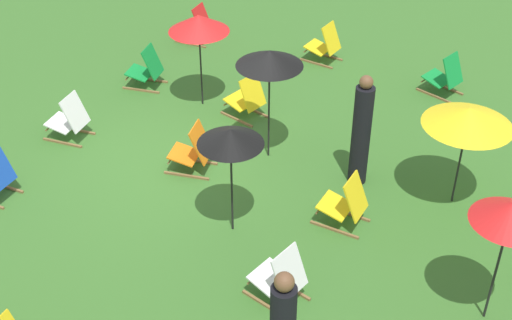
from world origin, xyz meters
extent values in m
plane|color=#386B28|center=(0.00, 0.00, 0.00)|extent=(40.00, 40.00, 0.00)
cube|color=olive|center=(-2.10, -2.29, 0.02)|extent=(0.20, 0.75, 0.04)
cube|color=olive|center=(-1.67, -2.20, 0.02)|extent=(0.20, 0.75, 0.04)
cube|color=#148C38|center=(-1.87, -2.34, 0.27)|extent=(0.56, 0.53, 0.13)
cube|color=#148C38|center=(-1.93, -2.05, 0.55)|extent=(0.52, 0.34, 0.57)
cylinder|color=olive|center=(-1.82, -2.54, 0.20)|extent=(0.44, 0.12, 0.03)
cube|color=olive|center=(-0.01, 2.71, 0.02)|extent=(0.05, 0.76, 0.04)
cube|color=olive|center=(0.43, 2.70, 0.02)|extent=(0.05, 0.76, 0.04)
cube|color=yellow|center=(0.21, 2.61, 0.27)|extent=(0.49, 0.44, 0.13)
cube|color=yellow|center=(0.21, 2.91, 0.55)|extent=(0.49, 0.26, 0.57)
cylinder|color=olive|center=(0.20, 2.41, 0.20)|extent=(0.44, 0.04, 0.03)
cube|color=olive|center=(-0.13, 0.00, 0.02)|extent=(0.21, 0.75, 0.04)
cube|color=olive|center=(0.30, 0.10, 0.02)|extent=(0.21, 0.75, 0.04)
cube|color=orange|center=(0.11, -0.05, 0.27)|extent=(0.57, 0.53, 0.13)
cube|color=orange|center=(0.04, 0.24, 0.55)|extent=(0.52, 0.35, 0.57)
cylinder|color=olive|center=(0.15, -0.25, 0.20)|extent=(0.43, 0.13, 0.03)
cube|color=olive|center=(-4.30, -2.47, 0.02)|extent=(0.09, 0.76, 0.04)
cube|color=olive|center=(-3.86, -2.44, 0.02)|extent=(0.09, 0.76, 0.04)
cube|color=red|center=(-4.07, -2.56, 0.27)|extent=(0.51, 0.47, 0.13)
cube|color=red|center=(-4.09, -2.26, 0.55)|extent=(0.50, 0.28, 0.57)
cylinder|color=olive|center=(-4.06, -2.76, 0.20)|extent=(0.44, 0.06, 0.03)
cube|color=olive|center=(0.04, -2.37, 0.02)|extent=(0.14, 0.76, 0.04)
cube|color=olive|center=(0.47, -2.30, 0.02)|extent=(0.14, 0.76, 0.04)
cube|color=white|center=(0.27, -2.43, 0.27)|extent=(0.54, 0.49, 0.13)
cube|color=white|center=(0.23, -2.14, 0.55)|extent=(0.51, 0.31, 0.57)
cylinder|color=olive|center=(0.30, -2.63, 0.20)|extent=(0.44, 0.09, 0.03)
cube|color=olive|center=(1.77, 2.59, 0.02)|extent=(0.20, 0.75, 0.04)
cube|color=olive|center=(2.20, 2.49, 0.02)|extent=(0.20, 0.75, 0.04)
cube|color=white|center=(1.96, 2.44, 0.27)|extent=(0.56, 0.53, 0.13)
cube|color=white|center=(2.03, 2.73, 0.55)|extent=(0.52, 0.34, 0.57)
cylinder|color=olive|center=(1.92, 2.25, 0.20)|extent=(0.44, 0.12, 0.03)
cube|color=olive|center=(-2.02, 0.07, 0.02)|extent=(0.21, 0.75, 0.04)
cube|color=olive|center=(-1.59, -0.03, 0.02)|extent=(0.21, 0.75, 0.04)
cube|color=yellow|center=(-1.83, -0.08, 0.27)|extent=(0.57, 0.53, 0.13)
cube|color=yellow|center=(-1.76, 0.21, 0.55)|extent=(0.52, 0.35, 0.57)
cylinder|color=olive|center=(-1.87, -0.28, 0.20)|extent=(0.43, 0.13, 0.03)
cube|color=olive|center=(-4.51, 3.00, 0.02)|extent=(0.26, 0.74, 0.04)
cube|color=olive|center=(-4.09, 2.88, 0.02)|extent=(0.26, 0.74, 0.04)
cube|color=#148C38|center=(-4.33, 2.84, 0.27)|extent=(0.59, 0.55, 0.13)
cube|color=#148C38|center=(-4.24, 3.13, 0.55)|extent=(0.53, 0.38, 0.57)
cylinder|color=olive|center=(-4.39, 2.65, 0.20)|extent=(0.43, 0.16, 0.03)
cube|color=olive|center=(-4.72, 0.40, 0.02)|extent=(0.11, 0.76, 0.04)
cube|color=olive|center=(-4.28, 0.36, 0.02)|extent=(0.11, 0.76, 0.04)
cube|color=yellow|center=(-4.51, 0.28, 0.27)|extent=(0.52, 0.48, 0.13)
cube|color=yellow|center=(-4.48, 0.58, 0.55)|extent=(0.50, 0.29, 0.57)
cylinder|color=olive|center=(-4.53, 0.08, 0.20)|extent=(0.44, 0.07, 0.03)
cube|color=olive|center=(1.87, -2.30, 0.02)|extent=(0.08, 0.76, 0.04)
cylinder|color=black|center=(-1.07, 4.03, 0.80)|extent=(0.03, 0.03, 1.61)
cone|color=yellow|center=(-1.07, 4.03, 1.50)|extent=(1.30, 1.30, 0.28)
cylinder|color=black|center=(-0.86, 0.98, 0.95)|extent=(0.03, 0.03, 1.90)
cone|color=black|center=(-0.86, 0.98, 1.80)|extent=(1.06, 1.06, 0.26)
cylinder|color=black|center=(-1.82, -0.89, 0.87)|extent=(0.03, 0.03, 1.74)
cone|color=red|center=(-1.82, -0.89, 1.62)|extent=(1.09, 1.09, 0.31)
cylinder|color=black|center=(1.07, 4.99, 0.89)|extent=(0.03, 0.03, 1.79)
cone|color=red|center=(1.07, 4.99, 1.68)|extent=(0.92, 0.92, 0.27)
cylinder|color=black|center=(1.07, 1.38, 0.84)|extent=(0.03, 0.03, 1.68)
cone|color=black|center=(1.07, 1.38, 1.59)|extent=(0.91, 0.91, 0.23)
sphere|color=brown|center=(3.20, 3.20, 1.63)|extent=(0.21, 0.21, 0.21)
cylinder|color=black|center=(-0.89, 2.54, 0.84)|extent=(0.39, 0.39, 1.67)
sphere|color=brown|center=(-0.89, 2.54, 1.76)|extent=(0.21, 0.21, 0.21)
camera|label=1|loc=(7.76, 5.28, 6.60)|focal=48.91mm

